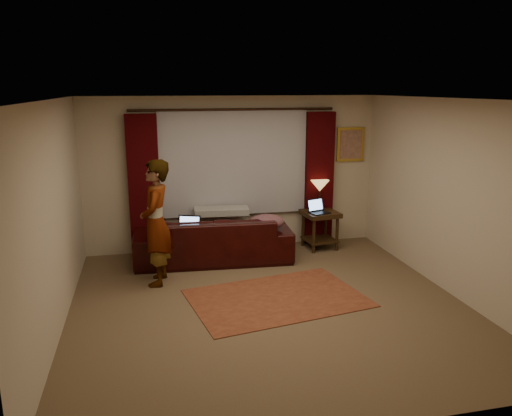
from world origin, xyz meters
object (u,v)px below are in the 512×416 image
Objects in this scene: laptop_sofa at (187,226)px; laptop_table at (320,207)px; tiffany_lamp at (319,195)px; sofa at (213,230)px; person at (156,223)px; end_table at (320,230)px.

laptop_sofa is 1.10× the size of laptop_table.
tiffany_lamp is 1.46× the size of laptop_table.
person is at bearing 44.38° from sofa.
tiffany_lamp is at bearing -165.16° from sofa.
sofa is 4.82× the size of tiffany_lamp.
tiffany_lamp reaches higher than laptop_table.
person is at bearing -103.76° from laptop_sofa.
laptop_sofa is 0.75× the size of tiffany_lamp.
end_table is (2.31, 0.33, -0.30)m from laptop_sofa.
end_table is at bearing 43.60° from laptop_table.
end_table is 0.61m from tiffany_lamp.
laptop_table is (1.83, 0.11, 0.27)m from sofa.
sofa is 1.85m from laptop_table.
end_table is at bearing 119.07° from person.
sofa is at bearing 140.13° from person.
person is at bearing -157.60° from tiffany_lamp.
laptop_table is at bearing -108.25° from tiffany_lamp.
tiffany_lamp is 3.06m from person.
tiffany_lamp reaches higher than end_table.
person is (-0.48, -0.68, 0.26)m from laptop_sofa.
laptop_table reaches higher than end_table.
end_table is at bearing -169.76° from sofa.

